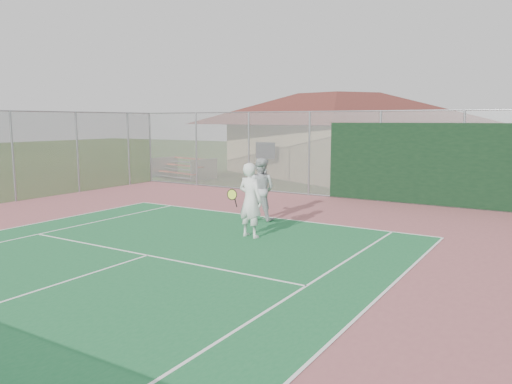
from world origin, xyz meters
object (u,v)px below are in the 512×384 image
at_px(bleachers, 183,168).
at_px(player_white_front, 250,201).
at_px(player_grey_back, 260,190).
at_px(clubhouse, 338,126).

relative_size(bleachers, player_white_front, 1.61).
distance_m(player_white_front, player_grey_back, 2.34).
height_order(bleachers, player_grey_back, player_grey_back).
bearing_deg(clubhouse, player_grey_back, -52.24).
height_order(clubhouse, bleachers, clubhouse).
height_order(bleachers, player_white_front, player_white_front).
xyz_separation_m(clubhouse, player_white_front, (4.04, -15.55, -1.81)).
xyz_separation_m(clubhouse, bleachers, (-6.56, -5.75, -2.23)).
bearing_deg(clubhouse, bleachers, -113.83).
bearing_deg(player_white_front, player_grey_back, -57.30).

